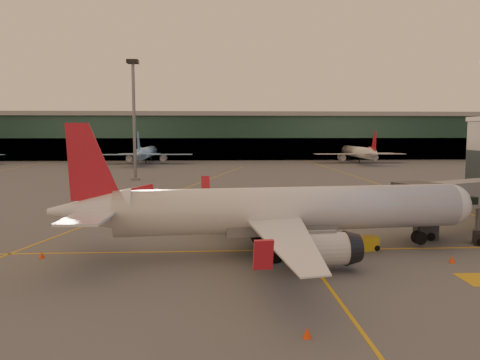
{
  "coord_description": "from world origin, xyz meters",
  "views": [
    {
      "loc": [
        -2.79,
        -35.78,
        10.7
      ],
      "look_at": [
        0.1,
        17.96,
        5.0
      ],
      "focal_mm": 35.0,
      "sensor_mm": 36.0,
      "label": 1
    }
  ],
  "objects": [
    {
      "name": "ground",
      "position": [
        0.0,
        0.0,
        0.0
      ],
      "size": [
        600.0,
        600.0,
        0.0
      ],
      "primitive_type": "plane",
      "color": "#4C4F54",
      "rests_on": "ground"
    },
    {
      "name": "taxi_markings",
      "position": [
        -7.32,
        44.49,
        0.01
      ],
      "size": [
        100.12,
        173.0,
        0.01
      ],
      "color": "gold",
      "rests_on": "ground"
    },
    {
      "name": "terminal",
      "position": [
        0.0,
        141.79,
        8.76
      ],
      "size": [
        400.0,
        20.0,
        17.6
      ],
      "color": "#19382D",
      "rests_on": "ground"
    },
    {
      "name": "mast_west_near",
      "position": [
        -20.0,
        66.0,
        14.86
      ],
      "size": [
        2.4,
        2.4,
        25.6
      ],
      "color": "slate",
      "rests_on": "ground"
    },
    {
      "name": "distant_aircraft_row",
      "position": [
        10.83,
        118.0,
        0.0
      ],
      "size": [
        350.0,
        34.0,
        13.0
      ],
      "color": "#85B4DE",
      "rests_on": "ground"
    },
    {
      "name": "main_airplane",
      "position": [
        2.61,
        4.11,
        3.67
      ],
      "size": [
        37.48,
        33.86,
        11.31
      ],
      "rotation": [
        0.0,
        0.0,
        0.11
      ],
      "color": "silver",
      "rests_on": "ground"
    },
    {
      "name": "catering_truck",
      "position": [
        -2.0,
        14.98,
        2.28
      ],
      "size": [
        5.63,
        4.13,
        4.01
      ],
      "rotation": [
        0.0,
        0.0,
        0.42
      ],
      "color": "#9F2116",
      "rests_on": "ground"
    },
    {
      "name": "gpu_cart",
      "position": [
        10.71,
        4.72,
        0.61
      ],
      "size": [
        2.31,
        1.62,
        1.24
      ],
      "rotation": [
        0.0,
        0.0,
        0.18
      ],
      "color": "gold",
      "rests_on": "ground"
    },
    {
      "name": "cone_tail",
      "position": [
        -17.4,
        3.5,
        0.28
      ],
      "size": [
        0.46,
        0.46,
        0.58
      ],
      "color": "#F03E0C",
      "rests_on": "ground"
    },
    {
      "name": "cone_wing_right",
      "position": [
        1.94,
        -12.79,
        0.28
      ],
      "size": [
        0.46,
        0.46,
        0.58
      ],
      "color": "#F03E0C",
      "rests_on": "ground"
    },
    {
      "name": "cone_wing_left",
      "position": [
        1.56,
        21.55,
        0.29
      ],
      "size": [
        0.47,
        0.47,
        0.59
      ],
      "color": "#F03E0C",
      "rests_on": "ground"
    },
    {
      "name": "cone_fwd",
      "position": [
        16.45,
        0.34,
        0.28
      ],
      "size": [
        0.46,
        0.46,
        0.59
      ],
      "color": "#F03E0C",
      "rests_on": "ground"
    }
  ]
}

